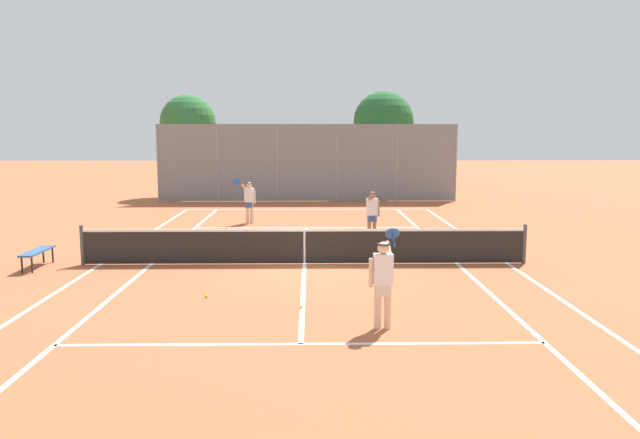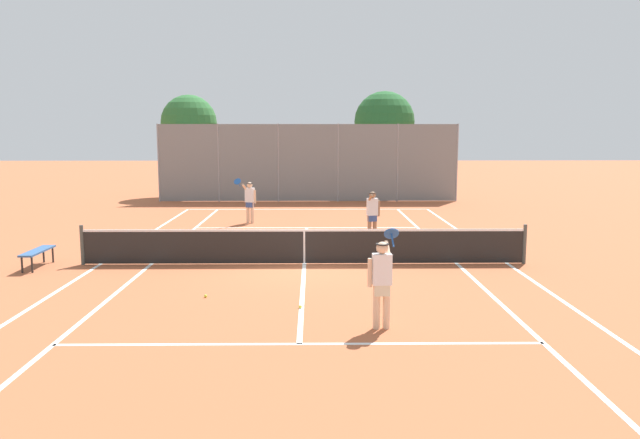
# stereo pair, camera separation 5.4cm
# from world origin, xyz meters

# --- Properties ---
(ground_plane) EXTENTS (120.00, 120.00, 0.00)m
(ground_plane) POSITION_xyz_m (0.00, 0.00, 0.00)
(ground_plane) COLOR #B25B38
(court_line_markings) EXTENTS (11.10, 23.90, 0.01)m
(court_line_markings) POSITION_xyz_m (0.00, 0.00, 0.00)
(court_line_markings) COLOR white
(court_line_markings) RESTS_ON ground
(tennis_net) EXTENTS (12.00, 0.10, 1.07)m
(tennis_net) POSITION_xyz_m (0.00, 0.00, 0.51)
(tennis_net) COLOR #474C47
(tennis_net) RESTS_ON ground
(player_near_side) EXTENTS (0.63, 0.76, 1.77)m
(player_near_side) POSITION_xyz_m (1.47, -5.56, 0.93)
(player_near_side) COLOR beige
(player_near_side) RESTS_ON ground
(player_far_left) EXTENTS (0.83, 0.69, 1.77)m
(player_far_left) POSITION_xyz_m (-2.22, 7.59, 0.93)
(player_far_left) COLOR beige
(player_far_left) RESTS_ON ground
(player_far_right) EXTENTS (0.44, 0.53, 1.60)m
(player_far_right) POSITION_xyz_m (2.19, 3.75, 0.91)
(player_far_right) COLOR #936B4C
(player_far_right) RESTS_ON ground
(loose_tennis_ball_0) EXTENTS (0.07, 0.07, 0.07)m
(loose_tennis_ball_0) POSITION_xyz_m (-0.16, 2.03, 0.03)
(loose_tennis_ball_0) COLOR #D1DB33
(loose_tennis_ball_0) RESTS_ON ground
(loose_tennis_ball_2) EXTENTS (0.07, 0.07, 0.07)m
(loose_tennis_ball_2) POSITION_xyz_m (-0.03, -4.26, 0.03)
(loose_tennis_ball_2) COLOR #D1DB33
(loose_tennis_ball_2) RESTS_ON ground
(loose_tennis_ball_3) EXTENTS (0.07, 0.07, 0.07)m
(loose_tennis_ball_3) POSITION_xyz_m (-2.08, -3.41, 0.03)
(loose_tennis_ball_3) COLOR #D1DB33
(loose_tennis_ball_3) RESTS_ON ground
(loose_tennis_ball_4) EXTENTS (0.07, 0.07, 0.07)m
(loose_tennis_ball_4) POSITION_xyz_m (-2.25, 5.77, 0.03)
(loose_tennis_ball_4) COLOR #D1DB33
(loose_tennis_ball_4) RESTS_ON ground
(courtside_bench) EXTENTS (0.36, 1.50, 0.47)m
(courtside_bench) POSITION_xyz_m (-7.00, -0.35, 0.41)
(courtside_bench) COLOR #33598C
(courtside_bench) RESTS_ON ground
(back_fence) EXTENTS (15.24, 0.08, 3.93)m
(back_fence) POSITION_xyz_m (0.00, 15.22, 1.97)
(back_fence) COLOR gray
(back_fence) RESTS_ON ground
(tree_behind_left) EXTENTS (3.03, 3.03, 5.53)m
(tree_behind_left) POSITION_xyz_m (-6.44, 18.05, 3.93)
(tree_behind_left) COLOR brown
(tree_behind_left) RESTS_ON ground
(tree_behind_right) EXTENTS (3.38, 3.38, 5.79)m
(tree_behind_right) POSITION_xyz_m (4.35, 18.85, 4.00)
(tree_behind_right) COLOR brown
(tree_behind_right) RESTS_ON ground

